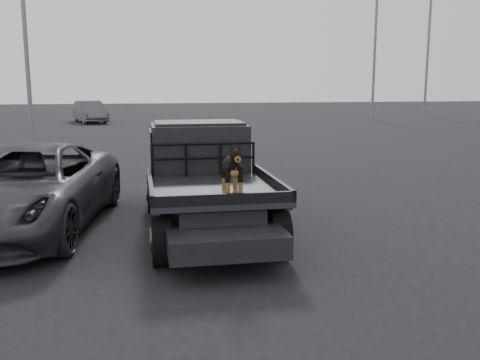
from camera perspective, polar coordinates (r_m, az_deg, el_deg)
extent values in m
plane|color=black|center=(8.13, 2.10, -7.62)|extent=(120.00, 120.00, 0.00)
imported|color=#303136|center=(9.83, -22.03, -0.84)|extent=(3.20, 5.55, 1.46)
imported|color=#4E4D53|center=(35.58, -15.71, 7.02)|extent=(2.65, 4.40, 1.37)
cylinder|color=slate|center=(38.10, 14.34, 16.71)|extent=(0.18, 0.18, 13.88)
cylinder|color=slate|center=(42.34, 19.67, 16.99)|extent=(0.18, 0.18, 15.66)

